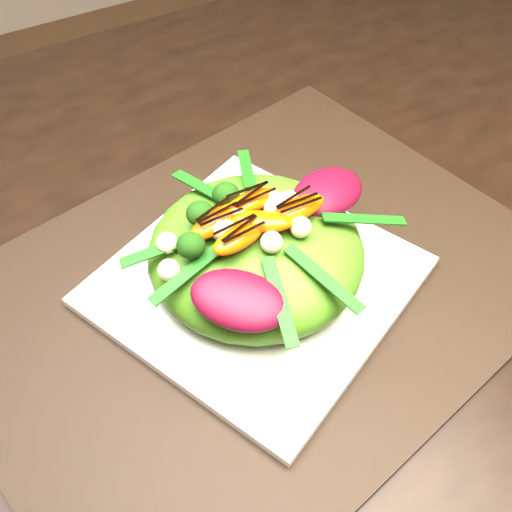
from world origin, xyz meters
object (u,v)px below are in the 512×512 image
lettuce_mound (256,252)px  dining_table (140,281)px  orange_segment (215,208)px  placemat (256,286)px  salad_bowl (256,272)px  plate_base (256,281)px

lettuce_mound → dining_table: bearing=138.4°
dining_table → orange_segment: 0.14m
placemat → dining_table: bearing=138.4°
salad_bowl → orange_segment: (-0.02, 0.03, 0.07)m
placemat → orange_segment: orange_segment is taller
dining_table → orange_segment: size_ratio=29.08×
plate_base → orange_segment: orange_segment is taller
dining_table → orange_segment: bearing=-34.5°
dining_table → lettuce_mound: dining_table is taller
plate_base → salad_bowl: salad_bowl is taller
orange_segment → salad_bowl: bearing=-56.4°
placemat → plate_base: bearing=45.0°
orange_segment → placemat: bearing=-56.4°
plate_base → salad_bowl: size_ratio=1.13×
plate_base → salad_bowl: bearing=-135.0°
salad_bowl → orange_segment: size_ratio=4.07×
dining_table → salad_bowl: 0.13m
dining_table → lettuce_mound: size_ratio=8.21×
dining_table → lettuce_mound: bearing=-41.6°
placemat → orange_segment: 0.10m
orange_segment → plate_base: bearing=-56.4°
placemat → orange_segment: bearing=123.6°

